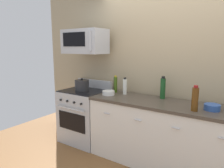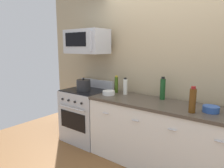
# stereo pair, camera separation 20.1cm
# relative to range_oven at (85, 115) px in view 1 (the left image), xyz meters

# --- Properties ---
(ground_plane) EXTENTS (6.29, 6.29, 0.00)m
(ground_plane) POSITION_rel_range_oven_xyz_m (1.45, -0.00, -0.47)
(ground_plane) COLOR brown
(back_wall) EXTENTS (5.24, 0.10, 2.70)m
(back_wall) POSITION_rel_range_oven_xyz_m (1.45, 0.41, 0.88)
(back_wall) COLOR tan
(back_wall) RESTS_ON ground_plane
(counter_unit) EXTENTS (2.15, 0.66, 0.92)m
(counter_unit) POSITION_rel_range_oven_xyz_m (1.45, -0.00, -0.01)
(counter_unit) COLOR silver
(counter_unit) RESTS_ON ground_plane
(range_oven) EXTENTS (0.76, 0.69, 1.07)m
(range_oven) POSITION_rel_range_oven_xyz_m (0.00, 0.00, 0.00)
(range_oven) COLOR #B7BABF
(range_oven) RESTS_ON ground_plane
(microwave) EXTENTS (0.74, 0.44, 0.40)m
(microwave) POSITION_rel_range_oven_xyz_m (0.00, 0.04, 1.28)
(microwave) COLOR #B7BABF
(bottle_wine_amber) EXTENTS (0.08, 0.08, 0.31)m
(bottle_wine_amber) POSITION_rel_range_oven_xyz_m (1.85, -0.16, 0.60)
(bottle_wine_amber) COLOR #59330F
(bottle_wine_amber) RESTS_ON countertop_slab
(bottle_wine_green) EXTENTS (0.07, 0.07, 0.33)m
(bottle_wine_green) POSITION_rel_range_oven_xyz_m (1.33, 0.20, 0.61)
(bottle_wine_green) COLOR #19471E
(bottle_wine_green) RESTS_ON countertop_slab
(bottle_olive_oil) EXTENTS (0.06, 0.06, 0.28)m
(bottle_olive_oil) POSITION_rel_range_oven_xyz_m (0.54, 0.16, 0.59)
(bottle_olive_oil) COLOR #385114
(bottle_olive_oil) RESTS_ON countertop_slab
(bottle_vinegar_white) EXTENTS (0.07, 0.07, 0.27)m
(bottle_vinegar_white) POSITION_rel_range_oven_xyz_m (0.74, 0.14, 0.58)
(bottle_vinegar_white) COLOR silver
(bottle_vinegar_white) RESTS_ON countertop_slab
(bowl_blue_mixing) EXTENTS (0.18, 0.18, 0.07)m
(bowl_blue_mixing) POSITION_rel_range_oven_xyz_m (2.02, -0.01, 0.49)
(bowl_blue_mixing) COLOR #2D519E
(bowl_blue_mixing) RESTS_ON countertop_slab
(bowl_white_ceramic) EXTENTS (0.19, 0.19, 0.06)m
(bowl_white_ceramic) POSITION_rel_range_oven_xyz_m (0.54, -0.04, 0.48)
(bowl_white_ceramic) COLOR white
(bowl_white_ceramic) RESTS_ON countertop_slab
(stockpot) EXTENTS (0.24, 0.24, 0.22)m
(stockpot) POSITION_rel_range_oven_xyz_m (0.00, -0.05, 0.55)
(stockpot) COLOR #262628
(stockpot) RESTS_ON range_oven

